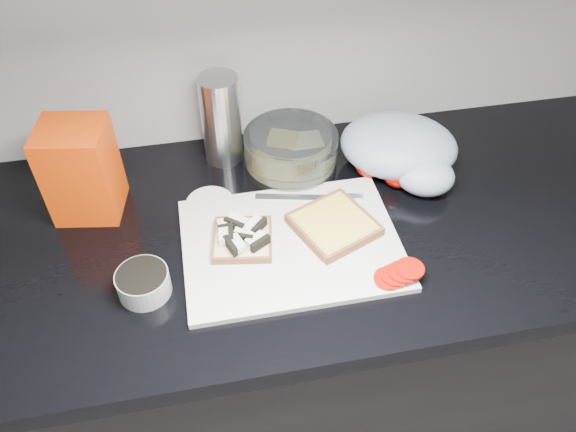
% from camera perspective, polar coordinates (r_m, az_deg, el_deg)
% --- Properties ---
extents(base_cabinet, '(3.50, 0.60, 0.86)m').
position_cam_1_polar(base_cabinet, '(1.47, 1.01, -13.44)').
color(base_cabinet, black).
rests_on(base_cabinet, ground).
extents(countertop, '(3.50, 0.64, 0.04)m').
position_cam_1_polar(countertop, '(1.11, 1.30, -1.13)').
color(countertop, black).
rests_on(countertop, base_cabinet).
extents(cutting_board, '(0.40, 0.30, 0.01)m').
position_cam_1_polar(cutting_board, '(1.05, 0.32, -2.84)').
color(cutting_board, silver).
rests_on(cutting_board, countertop).
extents(bread_left, '(0.13, 0.13, 0.04)m').
position_cam_1_polar(bread_left, '(1.04, -4.72, -2.20)').
color(bread_left, beige).
rests_on(bread_left, cutting_board).
extents(bread_right, '(0.18, 0.18, 0.02)m').
position_cam_1_polar(bread_right, '(1.06, 4.68, -0.89)').
color(bread_right, beige).
rests_on(bread_right, cutting_board).
extents(tomato_slices, '(0.10, 0.07, 0.02)m').
position_cam_1_polar(tomato_slices, '(1.00, 11.20, -5.78)').
color(tomato_slices, '#AA0D03').
rests_on(tomato_slices, cutting_board).
extents(knife, '(0.21, 0.06, 0.01)m').
position_cam_1_polar(knife, '(1.13, 3.57, 1.92)').
color(knife, silver).
rests_on(knife, cutting_board).
extents(seed_tub, '(0.09, 0.09, 0.05)m').
position_cam_1_polar(seed_tub, '(0.99, -14.50, -6.51)').
color(seed_tub, '#9DA2A2').
rests_on(seed_tub, countertop).
extents(tub_lid, '(0.12, 0.12, 0.01)m').
position_cam_1_polar(tub_lid, '(1.14, -7.93, 1.34)').
color(tub_lid, silver).
rests_on(tub_lid, countertop).
extents(glass_bowl, '(0.20, 0.20, 0.08)m').
position_cam_1_polar(glass_bowl, '(1.20, 0.29, 6.64)').
color(glass_bowl, silver).
rests_on(glass_bowl, countertop).
extents(bread_bag, '(0.14, 0.13, 0.19)m').
position_cam_1_polar(bread_bag, '(1.13, -20.25, 4.36)').
color(bread_bag, red).
rests_on(bread_bag, countertop).
extents(steel_canister, '(0.08, 0.08, 0.20)m').
position_cam_1_polar(steel_canister, '(1.20, -6.81, 9.72)').
color(steel_canister, '#B6B6BB').
rests_on(steel_canister, countertop).
extents(grocery_bag, '(0.30, 0.29, 0.11)m').
position_cam_1_polar(grocery_bag, '(1.21, 11.52, 6.63)').
color(grocery_bag, '#B0BCD9').
rests_on(grocery_bag, countertop).
extents(whole_tomatoes, '(0.18, 0.14, 0.07)m').
position_cam_1_polar(whole_tomatoes, '(1.18, 11.35, 4.48)').
color(whole_tomatoes, '#AA0D03').
rests_on(whole_tomatoes, countertop).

